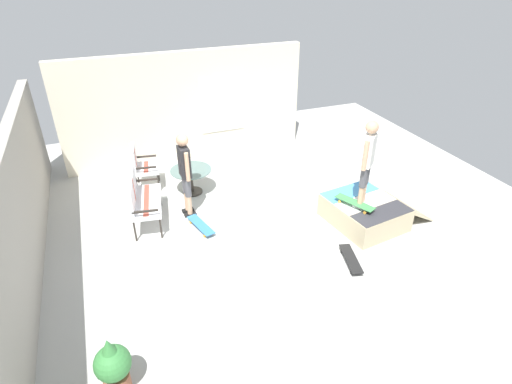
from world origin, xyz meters
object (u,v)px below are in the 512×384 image
object	(u,v)px
skateboard_spare	(351,259)
person_skater	(367,158)
skate_ramp	(365,212)
potted_plant	(113,366)
patio_chair_near_house	(140,164)
patio_table	(191,176)
skateboard_by_bench	(201,225)
skateboard_on_ramp	(355,203)
person_watching	(185,169)
patio_bench	(140,196)

from	to	relation	value
skateboard_spare	person_skater	bearing A→B (deg)	-39.08
skate_ramp	potted_plant	world-z (taller)	potted_plant
skate_ramp	patio_chair_near_house	bearing A→B (deg)	52.34
skate_ramp	potted_plant	distance (m)	5.34
patio_table	skateboard_by_bench	size ratio (longest dim) A/B	1.09
patio_table	person_skater	xyz separation A→B (m)	(-2.48, -2.71, 1.08)
person_skater	skateboard_on_ramp	size ratio (longest dim) A/B	2.10
patio_chair_near_house	person_skater	world-z (taller)	person_skater
person_watching	person_skater	distance (m)	3.45
person_skater	potted_plant	world-z (taller)	person_skater
person_skater	patio_bench	bearing A→B (deg)	67.08
patio_chair_near_house	skateboard_on_ramp	xyz separation A→B (m)	(-3.09, -3.56, -0.04)
skateboard_by_bench	skateboard_on_ramp	world-z (taller)	skateboard_on_ramp
patio_bench	patio_table	size ratio (longest dim) A/B	1.47
skateboard_by_bench	potted_plant	bearing A→B (deg)	148.56
person_skater	skateboard_spare	bearing A→B (deg)	140.92
patio_table	skateboard_on_ramp	world-z (taller)	skateboard_on_ramp
person_skater	skate_ramp	bearing A→B (deg)	-67.44
skate_ramp	potted_plant	size ratio (longest dim) A/B	2.21
patio_bench	skateboard_by_bench	bearing A→B (deg)	-121.45
skateboard_on_ramp	potted_plant	xyz separation A→B (m)	(-1.96, 4.59, -0.11)
patio_table	skateboard_by_bench	xyz separation A→B (m)	(-1.44, 0.19, -0.32)
skate_ramp	skateboard_by_bench	bearing A→B (deg)	72.91
patio_bench	potted_plant	world-z (taller)	patio_bench
person_skater	skateboard_on_ramp	distance (m)	0.92
skate_ramp	skateboard_spare	bearing A→B (deg)	136.58
skate_ramp	skateboard_by_bench	world-z (taller)	skate_ramp
patio_table	potted_plant	world-z (taller)	potted_plant
skateboard_by_bench	potted_plant	world-z (taller)	potted_plant
patio_chair_near_house	potted_plant	distance (m)	5.16
person_watching	patio_table	bearing A→B (deg)	-18.65
skate_ramp	skateboard_spare	size ratio (longest dim) A/B	2.47
patio_chair_near_house	skateboard_spare	size ratio (longest dim) A/B	1.24
skate_ramp	skateboard_by_bench	size ratio (longest dim) A/B	2.47
patio_bench	patio_table	bearing A→B (deg)	-55.45
skateboard_spare	potted_plant	world-z (taller)	potted_plant
skateboard_on_ramp	patio_table	bearing A→B (deg)	46.13
person_watching	skateboard_by_bench	distance (m)	1.14
person_watching	skateboard_spare	world-z (taller)	person_watching
skateboard_by_bench	skate_ramp	bearing A→B (deg)	-107.09
skateboard_on_ramp	skateboard_spare	bearing A→B (deg)	146.76
skate_ramp	skateboard_on_ramp	distance (m)	0.48
patio_bench	person_watching	xyz separation A→B (m)	(0.01, -0.92, 0.42)
skate_ramp	patio_table	world-z (taller)	patio_table
patio_table	patio_chair_near_house	bearing A→B (deg)	58.22
skateboard_on_ramp	potted_plant	distance (m)	4.99
skate_ramp	patio_chair_near_house	xyz separation A→B (m)	(3.01, 3.90, 0.37)
patio_table	skateboard_spare	distance (m)	3.93
patio_chair_near_house	patio_table	size ratio (longest dim) A/B	1.13
skateboard_by_bench	potted_plant	distance (m)	3.53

